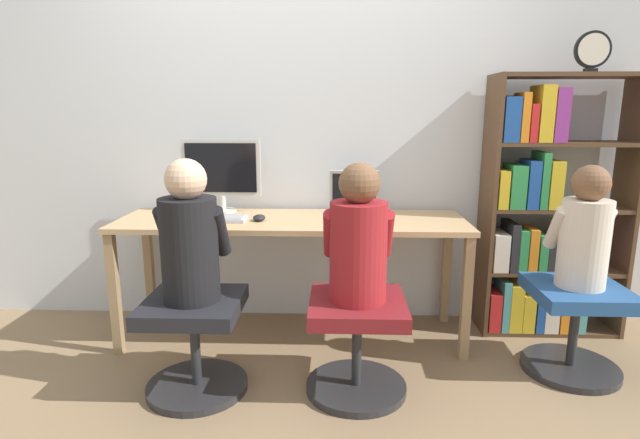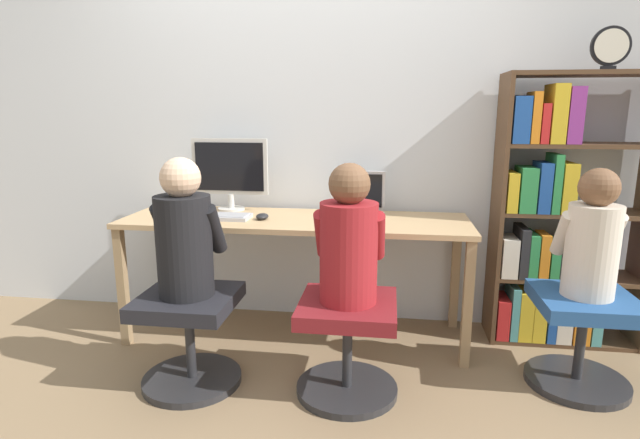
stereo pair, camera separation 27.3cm
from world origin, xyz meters
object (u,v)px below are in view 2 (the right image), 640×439
object	(u,v)px
office_chair_right	(347,339)
office_chair_left	(190,331)
person_at_monitor	(184,235)
laptop	(359,208)
desktop_monitor	(230,172)
office_chair_side	(582,333)
person_at_laptop	(349,241)
person_near_shelf	(593,239)
bookshelf	(554,227)
keyboard	(215,216)
desk_clock	(611,47)

from	to	relation	value
office_chair_right	office_chair_left	bearing A→B (deg)	-178.43
person_at_monitor	laptop	bearing A→B (deg)	41.87
desktop_monitor	person_at_monitor	size ratio (longest dim) A/B	0.72
desktop_monitor	office_chair_left	size ratio (longest dim) A/B	0.98
office_chair_left	office_chair_side	bearing A→B (deg)	7.51
office_chair_side	person_at_laptop	bearing A→B (deg)	-168.71
laptop	person_near_shelf	distance (m)	1.22
person_at_laptop	person_near_shelf	world-z (taller)	person_at_laptop
bookshelf	office_chair_side	bearing A→B (deg)	-88.40
laptop	person_at_monitor	bearing A→B (deg)	-138.13
person_at_monitor	person_near_shelf	bearing A→B (deg)	7.49
office_chair_right	person_near_shelf	xyz separation A→B (m)	(1.14, 0.24, 0.48)
desktop_monitor	person_at_laptop	xyz separation A→B (m)	(0.81, -0.79, -0.21)
keyboard	office_chair_right	bearing A→B (deg)	-32.83
laptop	office_chair_side	world-z (taller)	laptop
person_near_shelf	desktop_monitor	bearing A→B (deg)	164.10
office_chair_right	person_at_monitor	world-z (taller)	person_at_monitor
office_chair_side	bookshelf	bearing A→B (deg)	91.60
desktop_monitor	person_near_shelf	bearing A→B (deg)	-15.90
desktop_monitor	keyboard	world-z (taller)	desktop_monitor
bookshelf	office_chair_side	distance (m)	0.66
desktop_monitor	office_chair_side	xyz separation A→B (m)	(1.95, -0.56, -0.70)
person_near_shelf	person_at_laptop	bearing A→B (deg)	-168.51
keyboard	office_chair_right	distance (m)	1.09
office_chair_side	desktop_monitor	bearing A→B (deg)	163.98
keyboard	desk_clock	bearing A→B (deg)	3.81
office_chair_left	office_chair_right	world-z (taller)	same
person_near_shelf	bookshelf	bearing A→B (deg)	91.61
person_at_monitor	desktop_monitor	bearing A→B (deg)	92.05
person_at_laptop	office_chair_side	world-z (taller)	person_at_laptop
person_at_laptop	keyboard	bearing A→B (deg)	147.39
keyboard	bookshelf	size ratio (longest dim) A/B	0.27
laptop	desktop_monitor	bearing A→B (deg)	172.69
person_at_laptop	person_at_monitor	bearing A→B (deg)	-178.44
office_chair_side	person_near_shelf	world-z (taller)	person_near_shelf
laptop	desk_clock	size ratio (longest dim) A/B	1.45
laptop	bookshelf	size ratio (longest dim) A/B	0.20
person_at_monitor	bookshelf	world-z (taller)	bookshelf
desktop_monitor	person_near_shelf	world-z (taller)	desktop_monitor
bookshelf	desk_clock	world-z (taller)	desk_clock
desk_clock	office_chair_side	xyz separation A→B (m)	(-0.15, -0.44, -1.39)
person_at_monitor	bookshelf	xyz separation A→B (m)	(1.91, 0.76, -0.08)
person_at_monitor	bookshelf	distance (m)	2.06
desktop_monitor	person_near_shelf	xyz separation A→B (m)	(1.95, -0.56, -0.22)
person_at_monitor	bookshelf	bearing A→B (deg)	21.62
person_at_laptop	desk_clock	size ratio (longest dim) A/B	2.99
office_chair_right	person_near_shelf	size ratio (longest dim) A/B	0.80
desktop_monitor	desk_clock	world-z (taller)	desk_clock
bookshelf	person_at_monitor	bearing A→B (deg)	-158.38
office_chair_left	desk_clock	distance (m)	2.59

